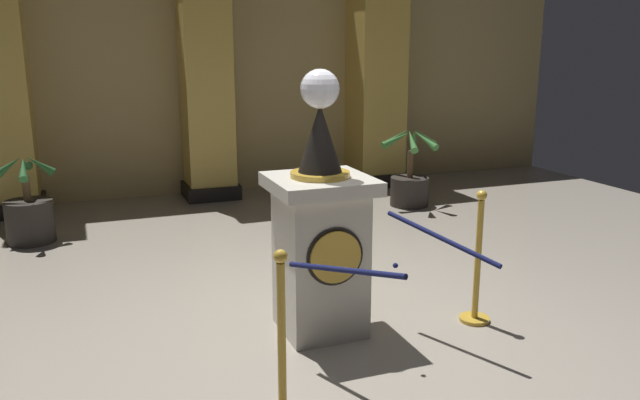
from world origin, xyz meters
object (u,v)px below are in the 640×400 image
Objects in this scene: stanchion_near at (282,360)px; stanchion_far at (477,276)px; potted_palm_right at (410,180)px; potted_palm_left at (29,216)px; pedestal_clock at (320,233)px.

stanchion_near is 1.98m from stanchion_far.
stanchion_near is 5.34m from potted_palm_right.
potted_palm_left is (-3.40, 3.55, -0.08)m from stanchion_far.
potted_palm_right reaches higher than stanchion_near.
stanchion_far reaches higher than potted_palm_left.
stanchion_far is 4.92m from potted_palm_left.
stanchion_near is at bearing -158.03° from stanchion_far.
stanchion_near is 1.03× the size of potted_palm_left.
stanchion_far is at bearing 21.97° from stanchion_near.
stanchion_near is (-0.63, -1.03, -0.41)m from pedestal_clock.
pedestal_clock is 1.30m from stanchion_far.
stanchion_far is 1.06× the size of potted_palm_left.
pedestal_clock reaches higher than potted_palm_left.
potted_palm_left is at bearing 179.99° from potted_palm_right.
potted_palm_right is at bearing 69.21° from stanchion_far.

